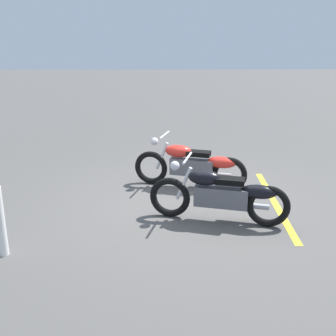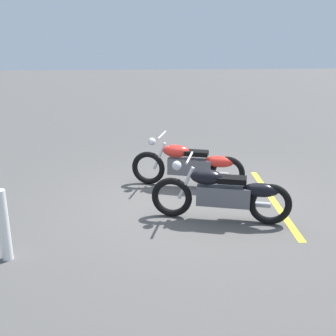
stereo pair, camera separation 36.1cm
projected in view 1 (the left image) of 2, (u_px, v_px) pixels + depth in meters
name	position (u px, v px, depth m)	size (l,w,h in m)	color
ground_plane	(190.00, 202.00, 7.40)	(60.00, 60.00, 0.00)	#514F4C
motorcycle_bright_foreground	(192.00, 165.00, 7.99)	(2.16, 0.83, 1.04)	black
motorcycle_dark_foreground	(222.00, 194.00, 6.51)	(2.18, 0.79, 1.04)	black
bollard_post	(0.00, 222.00, 5.49)	(0.14, 0.14, 0.98)	white
parking_stripe_near	(275.00, 202.00, 7.39)	(3.20, 0.12, 0.01)	yellow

